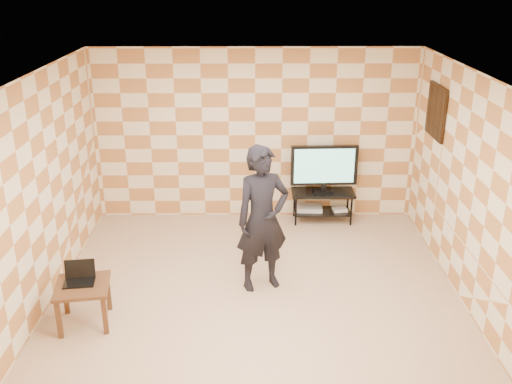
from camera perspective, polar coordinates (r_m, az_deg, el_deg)
floor at (r=7.15m, az=0.03°, el=-10.39°), size 5.00×5.00×0.00m
wall_back at (r=8.91m, az=-0.08°, el=5.71°), size 5.00×0.02×2.70m
wall_front at (r=4.32m, az=0.29°, el=-12.77°), size 5.00×0.02×2.70m
wall_left at (r=6.98m, az=-20.94°, el=-0.34°), size 0.02×5.00×2.70m
wall_right at (r=7.02m, az=20.91°, el=-0.23°), size 0.02×5.00×2.70m
ceiling at (r=6.16m, az=0.04°, el=11.42°), size 5.00×5.00×0.02m
wall_art at (r=8.23m, az=17.58°, el=7.68°), size 0.04×0.72×0.72m
tv_stand at (r=9.06m, az=6.67°, el=-0.75°), size 0.98×0.44×0.50m
tv at (r=8.87m, az=6.83°, el=2.55°), size 1.04×0.21×0.75m
dvd_player at (r=9.13m, az=5.36°, el=-1.61°), size 0.42×0.31×0.07m
game_console at (r=9.16m, az=8.38°, el=-1.73°), size 0.24×0.19×0.05m
side_table at (r=6.75m, az=-16.94°, el=-9.50°), size 0.66×0.66×0.50m
laptop at (r=6.75m, az=-17.23°, el=-8.13°), size 0.37×0.31×0.22m
person at (r=6.95m, az=0.65°, el=-2.72°), size 0.79×0.66×1.85m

